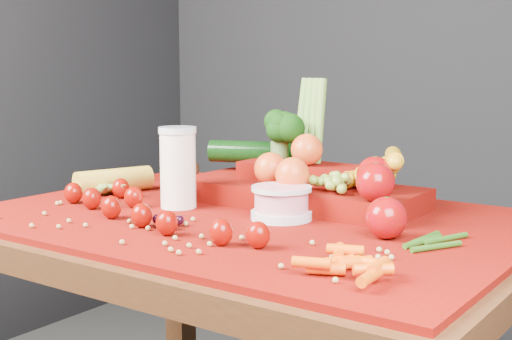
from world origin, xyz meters
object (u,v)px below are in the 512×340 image
Objects in this scene: milk_glass at (178,165)px; produce_mound at (308,178)px; table at (250,268)px; yogurt_bowl at (281,202)px.

produce_mound reaches higher than milk_glass.
produce_mound is (0.04, 0.16, 0.16)m from table.
produce_mound is (-0.03, 0.15, 0.02)m from yogurt_bowl.
milk_glass is at bearing -172.44° from table.
yogurt_bowl is 0.16m from produce_mound.
milk_glass is 0.25m from yogurt_bowl.
milk_glass is 0.28× the size of produce_mound.
milk_glass is at bearing -173.42° from yogurt_bowl.
table is 1.83× the size of produce_mound.
yogurt_bowl is at bearing 6.58° from milk_glass.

